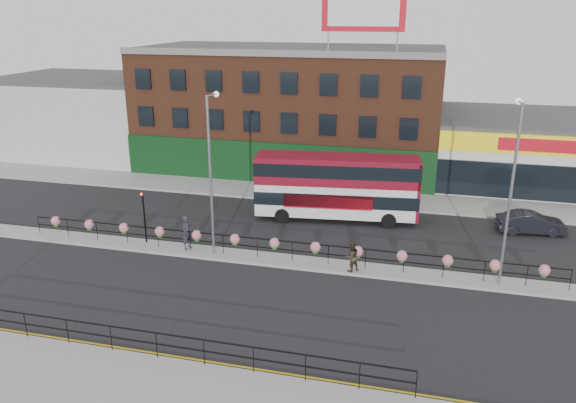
% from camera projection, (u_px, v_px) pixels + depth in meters
% --- Properties ---
extents(ground, '(120.00, 120.00, 0.00)m').
position_uv_depth(ground, '(275.00, 261.00, 31.06)').
color(ground, black).
rests_on(ground, ground).
extents(south_pavement, '(60.00, 4.00, 0.15)m').
position_uv_depth(south_pavement, '(184.00, 397.00, 20.03)').
color(south_pavement, gray).
rests_on(south_pavement, ground).
extents(north_pavement, '(60.00, 4.00, 0.15)m').
position_uv_depth(north_pavement, '(318.00, 195.00, 42.04)').
color(north_pavement, gray).
rests_on(north_pavement, ground).
extents(median, '(60.00, 1.60, 0.15)m').
position_uv_depth(median, '(275.00, 260.00, 31.03)').
color(median, gray).
rests_on(median, ground).
extents(yellow_line_inner, '(60.00, 0.10, 0.01)m').
position_uv_depth(yellow_line_inner, '(209.00, 362.00, 22.16)').
color(yellow_line_inner, gold).
rests_on(yellow_line_inner, ground).
extents(yellow_line_outer, '(60.00, 0.10, 0.01)m').
position_uv_depth(yellow_line_outer, '(207.00, 364.00, 22.00)').
color(yellow_line_outer, gold).
rests_on(yellow_line_outer, ground).
extents(brick_building, '(25.00, 12.21, 10.30)m').
position_uv_depth(brick_building, '(292.00, 108.00, 48.64)').
color(brick_building, brown).
rests_on(brick_building, ground).
extents(supermarket, '(15.00, 12.25, 5.30)m').
position_uv_depth(supermarket, '(534.00, 149.00, 44.71)').
color(supermarket, silver).
rests_on(supermarket, ground).
extents(warehouse_west, '(15.50, 12.00, 7.30)m').
position_uv_depth(warehouse_west, '(87.00, 115.00, 53.89)').
color(warehouse_west, '#AFAFAA').
rests_on(warehouse_west, ground).
extents(billboard, '(6.00, 0.29, 4.40)m').
position_uv_depth(billboard, '(363.00, 10.00, 39.96)').
color(billboard, '#B50B19').
rests_on(billboard, brick_building).
extents(median_railing, '(30.04, 0.56, 1.23)m').
position_uv_depth(median_railing, '(274.00, 244.00, 30.72)').
color(median_railing, black).
rests_on(median_railing, median).
extents(south_railing, '(20.04, 0.05, 1.12)m').
position_uv_depth(south_railing, '(156.00, 339.00, 21.95)').
color(south_railing, black).
rests_on(south_railing, south_pavement).
extents(double_decker_bus, '(10.80, 3.70, 4.28)m').
position_uv_depth(double_decker_bus, '(337.00, 181.00, 36.52)').
color(double_decker_bus, silver).
rests_on(double_decker_bus, ground).
extents(car, '(2.46, 4.45, 1.35)m').
position_uv_depth(car, '(531.00, 223.00, 34.79)').
color(car, black).
rests_on(car, ground).
extents(pedestrian_a, '(0.95, 0.82, 1.98)m').
position_uv_depth(pedestrian_a, '(187.00, 233.00, 32.01)').
color(pedestrian_a, '#24252E').
rests_on(pedestrian_a, median).
extents(pedestrian_b, '(1.40, 1.40, 1.63)m').
position_uv_depth(pedestrian_b, '(352.00, 257.00, 29.30)').
color(pedestrian_b, '#33291F').
rests_on(pedestrian_b, median).
extents(lamp_column_west, '(0.32, 1.56, 8.91)m').
position_uv_depth(lamp_column_west, '(211.00, 162.00, 30.20)').
color(lamp_column_west, gray).
rests_on(lamp_column_west, median).
extents(lamp_column_east, '(0.33, 1.60, 9.09)m').
position_uv_depth(lamp_column_east, '(512.00, 180.00, 26.65)').
color(lamp_column_east, gray).
rests_on(lamp_column_east, median).
extents(traffic_light_median, '(0.15, 0.28, 3.65)m').
position_uv_depth(traffic_light_median, '(143.00, 205.00, 32.49)').
color(traffic_light_median, black).
rests_on(traffic_light_median, median).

